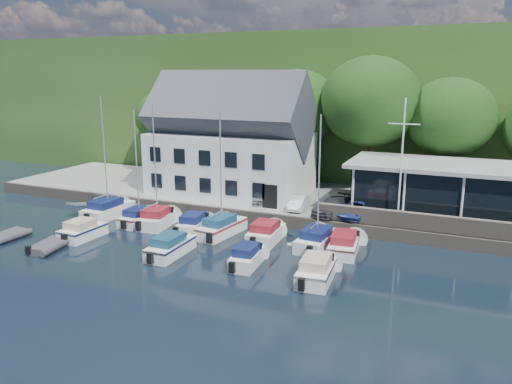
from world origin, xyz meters
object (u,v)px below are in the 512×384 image
(boat_r1_3, at_px, (194,222))
(boat_r2_0, at_px, (83,229))
(boat_r1_5, at_px, (266,231))
(club_pavilion, at_px, (436,189))
(car_dgrey, at_px, (333,206))
(car_blue, at_px, (357,209))
(boat_r1_6, at_px, (319,185))
(flagpole, at_px, (401,162))
(boat_r1_1, at_px, (137,173))
(boat_r1_4, at_px, (221,174))
(harbor_building, at_px, (231,146))
(boat_r1_2, at_px, (155,169))
(dinghy_1, at_px, (48,245))
(boat_r1_0, at_px, (105,161))
(boat_r2_4, at_px, (317,268))
(car_silver, at_px, (263,196))
(boat_r1_7, at_px, (344,242))
(boat_r2_2, at_px, (170,245))
(car_white, at_px, (298,202))
(boat_r2_3, at_px, (248,255))
(dinghy_0, at_px, (9,234))

(boat_r1_3, distance_m, boat_r2_0, 8.15)
(boat_r1_5, bearing_deg, club_pavilion, 35.08)
(boat_r1_5, xyz_separation_m, boat_r2_0, (-12.59, -4.76, -0.03))
(club_pavilion, bearing_deg, car_dgrey, -156.78)
(car_blue, height_order, boat_r1_6, boat_r1_6)
(flagpole, relative_size, boat_r1_1, 1.09)
(car_dgrey, distance_m, boat_r1_4, 9.40)
(harbor_building, height_order, club_pavilion, harbor_building)
(boat_r1_2, bearing_deg, boat_r1_1, 174.38)
(boat_r1_2, bearing_deg, car_dgrey, 15.39)
(boat_r1_6, height_order, dinghy_1, boat_r1_6)
(club_pavilion, bearing_deg, harbor_building, 178.41)
(club_pavilion, relative_size, boat_r2_0, 2.67)
(boat_r1_2, xyz_separation_m, dinghy_1, (-3.71, -7.67, -4.27))
(boat_r1_0, distance_m, boat_r2_4, 21.16)
(boat_r2_4, bearing_deg, car_dgrey, 95.06)
(boat_r1_6, bearing_deg, boat_r2_0, -158.40)
(harbor_building, bearing_deg, car_blue, -15.89)
(car_silver, height_order, boat_r1_5, car_silver)
(car_dgrey, bearing_deg, boat_r1_0, -148.93)
(boat_r1_7, height_order, boat_r2_0, boat_r2_0)
(boat_r1_1, xyz_separation_m, boat_r1_6, (14.73, 0.31, 0.28))
(boat_r2_2, bearing_deg, car_silver, 80.25)
(boat_r1_1, relative_size, boat_r2_4, 1.43)
(car_silver, relative_size, boat_r1_6, 0.37)
(boat_r2_2, bearing_deg, boat_r1_6, 30.77)
(boat_r1_4, distance_m, boat_r1_5, 5.29)
(car_white, bearing_deg, boat_r1_3, -141.83)
(club_pavilion, bearing_deg, boat_r1_3, -152.81)
(car_white, xyz_separation_m, boat_r2_3, (0.23, -10.50, -0.86))
(club_pavilion, distance_m, boat_r1_6, 10.98)
(car_dgrey, distance_m, dinghy_0, 24.40)
(boat_r1_1, bearing_deg, boat_r2_0, -107.78)
(boat_r1_3, bearing_deg, car_dgrey, 20.96)
(harbor_building, xyz_separation_m, boat_r2_3, (7.94, -13.76, -4.66))
(club_pavilion, xyz_separation_m, car_white, (-10.30, -2.76, -1.50))
(dinghy_0, bearing_deg, dinghy_1, -7.10)
(boat_r2_2, bearing_deg, club_pavilion, 40.24)
(car_blue, bearing_deg, boat_r2_0, -140.25)
(boat_r1_1, height_order, dinghy_0, boat_r1_1)
(boat_r1_2, bearing_deg, boat_r2_2, -56.29)
(dinghy_0, height_order, dinghy_1, dinghy_1)
(harbor_building, bearing_deg, boat_r1_0, -130.85)
(harbor_building, distance_m, flagpole, 16.28)
(car_blue, distance_m, boat_r2_3, 11.24)
(harbor_building, relative_size, flagpole, 1.57)
(boat_r1_2, relative_size, dinghy_0, 3.10)
(flagpole, distance_m, boat_r1_6, 6.76)
(boat_r1_3, distance_m, boat_r1_7, 11.66)
(flagpole, height_order, boat_r1_4, flagpole)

